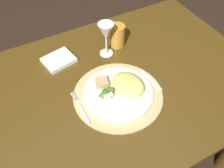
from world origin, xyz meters
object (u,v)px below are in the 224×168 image
object	(u,v)px
dining_table	(100,112)
fork	(81,109)
amber_tumbler	(117,36)
wine_glass	(106,33)
spoon	(147,77)
napkin	(59,60)
dinner_plate	(118,93)

from	to	relation	value
dining_table	fork	distance (m)	0.20
fork	amber_tumbler	size ratio (longest dim) A/B	1.53
fork	wine_glass	xyz separation A→B (m)	(0.23, 0.24, 0.11)
wine_glass	amber_tumbler	xyz separation A→B (m)	(0.07, 0.03, -0.06)
spoon	amber_tumbler	world-z (taller)	amber_tumbler
napkin	wine_glass	world-z (taller)	wine_glass
dining_table	dinner_plate	distance (m)	0.18
napkin	amber_tumbler	distance (m)	0.29
napkin	amber_tumbler	xyz separation A→B (m)	(0.29, -0.02, 0.04)
wine_glass	dinner_plate	bearing A→B (deg)	-107.19
napkin	dinner_plate	bearing A→B (deg)	-65.24
wine_glass	napkin	bearing A→B (deg)	165.87
spoon	amber_tumbler	bearing A→B (deg)	91.27
dinner_plate	fork	world-z (taller)	dinner_plate
dining_table	dinner_plate	size ratio (longest dim) A/B	5.10
spoon	napkin	distance (m)	0.40
dining_table	fork	bearing A→B (deg)	-150.59
dinner_plate	wine_glass	bearing A→B (deg)	72.81
spoon	amber_tumbler	size ratio (longest dim) A/B	1.24
amber_tumbler	wine_glass	bearing A→B (deg)	-156.94
wine_glass	amber_tumbler	world-z (taller)	wine_glass
dinner_plate	napkin	distance (m)	0.33
dinner_plate	napkin	size ratio (longest dim) A/B	2.10
wine_glass	amber_tumbler	size ratio (longest dim) A/B	1.51
dining_table	spoon	bearing A→B (deg)	-9.79
napkin	dining_table	bearing A→B (deg)	-70.77
dinner_plate	amber_tumbler	distance (m)	0.32
dining_table	fork	world-z (taller)	fork
dinner_plate	wine_glass	size ratio (longest dim) A/B	1.70
dining_table	napkin	xyz separation A→B (m)	(-0.08, 0.24, 0.16)
dining_table	napkin	world-z (taller)	napkin
spoon	dining_table	bearing A→B (deg)	170.21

